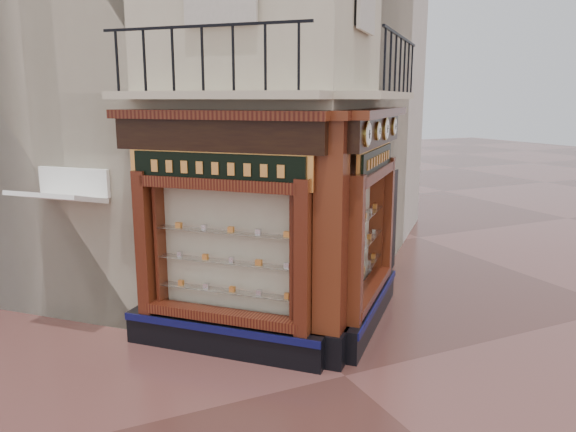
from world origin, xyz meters
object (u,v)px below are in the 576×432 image
signboard_left (217,168)px  clock_d (394,126)px  clock_b (378,131)px  signboard_right (376,159)px  awning (68,333)px  clock_a (367,134)px  corner_pilaster (331,245)px  clock_c (386,129)px

signboard_left → clock_d: bearing=-123.9°
clock_b → signboard_right: size_ratio=0.16×
clock_b → signboard_right: bearing=13.3°
awning → signboard_left: size_ratio=0.66×
signboard_left → clock_a: bearing=-160.9°
corner_pilaster → awning: 5.14m
clock_b → awning: clock_b is taller
clock_a → corner_pilaster: bearing=135.7°
clock_c → clock_d: bearing=0.0°
clock_d → awning: (-6.07, 1.23, -3.62)m
clock_a → clock_b: 0.84m
clock_b → clock_d: 1.64m
corner_pilaster → clock_a: size_ratio=10.05×
clock_a → signboard_right: 1.42m
clock_a → signboard_left: bearing=109.1°
clock_c → awning: clock_c is taller
clock_c → signboard_left: (-3.20, -0.12, -0.52)m
corner_pilaster → clock_d: corner_pilaster is taller
awning → signboard_right: 6.33m
clock_a → signboard_right: (0.85, 1.01, -0.52)m
clock_b → signboard_right: (0.25, 0.41, -0.52)m
signboard_left → signboard_right: bearing=-135.0°
clock_d → clock_c: bearing=-180.0°
corner_pilaster → clock_d: 3.39m
clock_c → clock_d: (0.63, 0.63, 0.00)m
signboard_left → clock_c: bearing=-132.9°
clock_d → signboard_left: (-3.83, -0.75, -0.52)m
clock_a → signboard_right: clock_a is taller
clock_b → signboard_left: clock_b is taller
clock_c → signboard_left: clock_c is taller
clock_d → signboard_right: clock_d is taller
corner_pilaster → signboard_left: (-1.46, 1.01, 1.15)m
clock_c → clock_d: clock_c is taller
clock_b → clock_d: clock_d is taller
clock_b → awning: 6.55m
clock_d → signboard_left: 3.94m
clock_b → awning: (-4.91, 2.38, -3.62)m
clock_a → clock_b: bearing=0.0°
clock_a → clock_d: 2.48m
corner_pilaster → awning: (-3.70, 2.99, -1.95)m
clock_c → signboard_right: bearing=158.5°
signboard_right → clock_b: bearing=-166.7°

